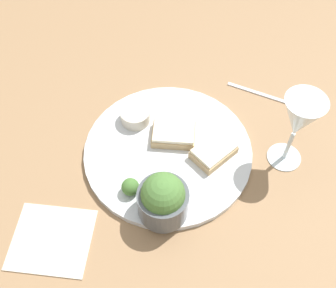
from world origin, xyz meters
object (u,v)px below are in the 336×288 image
object	(u,v)px
salad_bowl	(163,199)
fork	(262,94)
sauce_ramekin	(135,115)
cheese_toast_near	(174,134)
napkin	(52,239)
wine_glass	(299,120)
cheese_toast_far	(214,151)

from	to	relation	value
salad_bowl	fork	bearing A→B (deg)	33.90
sauce_ramekin	fork	bearing A→B (deg)	-2.76
salad_bowl	cheese_toast_near	world-z (taller)	salad_bowl
sauce_ramekin	napkin	bearing A→B (deg)	-137.28
salad_bowl	wine_glass	world-z (taller)	wine_glass
salad_bowl	wine_glass	bearing A→B (deg)	7.78
cheese_toast_near	cheese_toast_far	size ratio (longest dim) A/B	1.07
sauce_ramekin	cheese_toast_near	world-z (taller)	sauce_ramekin
fork	salad_bowl	bearing A→B (deg)	-146.10
salad_bowl	wine_glass	xyz separation A→B (m)	(0.27, 0.04, 0.06)
cheese_toast_near	cheese_toast_far	bearing A→B (deg)	-48.20
salad_bowl	cheese_toast_far	bearing A→B (deg)	31.53
wine_glass	cheese_toast_near	bearing A→B (deg)	150.49
napkin	salad_bowl	bearing A→B (deg)	-4.79
salad_bowl	cheese_toast_far	world-z (taller)	salad_bowl
cheese_toast_far	fork	distance (m)	0.21
cheese_toast_near	fork	size ratio (longest dim) A/B	0.87
wine_glass	fork	distance (m)	0.21
sauce_ramekin	fork	xyz separation A→B (m)	(0.29, -0.01, -0.03)
salad_bowl	sauce_ramekin	bearing A→B (deg)	86.57
sauce_ramekin	cheese_toast_far	distance (m)	0.18
wine_glass	napkin	xyz separation A→B (m)	(-0.48, -0.02, -0.12)
salad_bowl	napkin	xyz separation A→B (m)	(-0.21, 0.02, -0.06)
sauce_ramekin	napkin	distance (m)	0.30
salad_bowl	wine_glass	distance (m)	0.28
cheese_toast_far	wine_glass	world-z (taller)	wine_glass
cheese_toast_near	fork	bearing A→B (deg)	13.52
salad_bowl	sauce_ramekin	xyz separation A→B (m)	(0.01, 0.22, -0.03)
salad_bowl	sauce_ramekin	world-z (taller)	salad_bowl
wine_glass	fork	size ratio (longest dim) A/B	1.45
fork	napkin	bearing A→B (deg)	-159.81
fork	wine_glass	bearing A→B (deg)	-101.24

